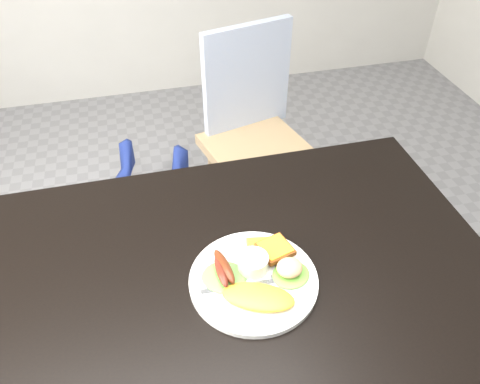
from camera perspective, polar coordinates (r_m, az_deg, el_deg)
The scene contains 14 objects.
dining_table at distance 1.03m, azimuth -1.61°, elevation -11.18°, with size 1.20×0.80×0.04m, color black.
dining_chair at distance 1.86m, azimuth 2.08°, elevation 5.16°, with size 0.37×0.37×0.04m, color tan.
person at distance 1.49m, azimuth -19.60°, elevation 4.24°, with size 0.51×0.34×1.42m, color navy.
plate at distance 1.01m, azimuth 1.65°, elevation -10.70°, with size 0.27×0.27×0.01m, color white.
lettuce_left at distance 1.00m, azimuth -1.96°, elevation -10.30°, with size 0.09×0.09×0.01m, color #4F8931.
lettuce_right at distance 1.01m, azimuth 6.21°, elevation -9.97°, with size 0.08×0.07×0.01m, color #59A032.
omelette at distance 0.96m, azimuth 2.24°, elevation -12.66°, with size 0.15×0.07×0.02m, color gold.
sausage_a at distance 0.99m, azimuth -2.32°, elevation -9.65°, with size 0.02×0.08×0.02m, color maroon.
sausage_b at distance 0.99m, azimuth -1.94°, elevation -9.03°, with size 0.02×0.10×0.02m, color #642B14.
ramekin at distance 1.00m, azimuth 1.59°, elevation -8.70°, with size 0.07×0.07×0.04m, color white.
toast_a at distance 1.04m, azimuth 2.97°, elevation -7.19°, with size 0.07×0.07×0.01m, color olive.
toast_b at distance 1.03m, azimuth 4.32°, elevation -6.94°, with size 0.07×0.07×0.01m, color brown.
potato_salad at distance 0.99m, azimuth 6.04°, elevation -9.15°, with size 0.06×0.05×0.03m, color beige.
fork at distance 0.98m, azimuth -0.38°, elevation -11.50°, with size 0.15×0.01×0.00m, color #ADAFB7.
Camera 1 is at (-0.12, -0.62, 1.55)m, focal length 35.00 mm.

